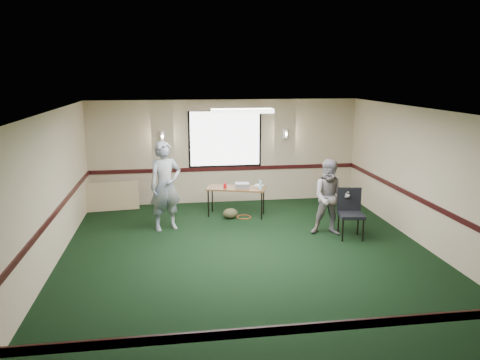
{
  "coord_description": "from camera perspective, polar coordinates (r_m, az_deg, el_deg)",
  "views": [
    {
      "loc": [
        -1.37,
        -8.01,
        3.35
      ],
      "look_at": [
        0.0,
        1.3,
        1.2
      ],
      "focal_mm": 35.0,
      "sensor_mm": 36.0,
      "label": 1
    }
  ],
  "objects": [
    {
      "name": "duffel_bag",
      "position": [
        11.05,
        -1.19,
        -4.1
      ],
      "size": [
        0.37,
        0.29,
        0.25
      ],
      "primitive_type": "ellipsoid",
      "rotation": [
        0.0,
        0.0,
        -0.08
      ],
      "color": "#3F3924",
      "rests_on": "ground"
    },
    {
      "name": "room_shell",
      "position": [
        10.38,
        -0.66,
        3.05
      ],
      "size": [
        8.0,
        8.02,
        8.0
      ],
      "color": "#C5AA8E",
      "rests_on": "ground"
    },
    {
      "name": "water_bottle",
      "position": [
        10.93,
        2.51,
        -0.62
      ],
      "size": [
        0.07,
        0.07,
        0.22
      ],
      "primitive_type": "cylinder",
      "color": "#97E0F8",
      "rests_on": "folding_table"
    },
    {
      "name": "conference_chair",
      "position": [
        10.01,
        13.29,
        -3.46
      ],
      "size": [
        0.56,
        0.58,
        1.02
      ],
      "rotation": [
        0.0,
        0.0,
        -0.14
      ],
      "color": "black",
      "rests_on": "ground"
    },
    {
      "name": "cable_coil",
      "position": [
        11.18,
        0.48,
        -4.53
      ],
      "size": [
        0.37,
        0.37,
        0.02
      ],
      "primitive_type": "torus",
      "rotation": [
        0.0,
        0.0,
        0.09
      ],
      "color": "#DA4E1B",
      "rests_on": "ground"
    },
    {
      "name": "red_cup",
      "position": [
        11.1,
        -1.84,
        -0.69
      ],
      "size": [
        0.08,
        0.08,
        0.11
      ],
      "primitive_type": "cylinder",
      "color": "#BB0C0E",
      "rests_on": "folding_table"
    },
    {
      "name": "ground",
      "position": [
        8.79,
        1.25,
        -9.54
      ],
      "size": [
        8.0,
        8.0,
        0.0
      ],
      "primitive_type": "plane",
      "color": "black",
      "rests_on": "ground"
    },
    {
      "name": "folding_table",
      "position": [
        11.16,
        -0.46,
        -1.18
      ],
      "size": [
        1.49,
        0.94,
        0.69
      ],
      "rotation": [
        0.0,
        0.0,
        -0.3
      ],
      "color": "#5C2F1A",
      "rests_on": "ground"
    },
    {
      "name": "projector",
      "position": [
        11.13,
        0.27,
        -0.65
      ],
      "size": [
        0.35,
        0.3,
        0.11
      ],
      "primitive_type": "cube",
      "rotation": [
        0.0,
        0.0,
        -0.09
      ],
      "color": "gray",
      "rests_on": "folding_table"
    },
    {
      "name": "person_right",
      "position": [
        9.99,
        10.99,
        -2.11
      ],
      "size": [
        0.92,
        0.79,
        1.62
      ],
      "primitive_type": "imported",
      "rotation": [
        0.0,
        0.0,
        -0.26
      ],
      "color": "slate",
      "rests_on": "ground"
    },
    {
      "name": "person_left",
      "position": [
        10.23,
        -9.09,
        -0.73
      ],
      "size": [
        0.83,
        0.69,
        1.95
      ],
      "primitive_type": "imported",
      "rotation": [
        0.0,
        0.0,
        0.36
      ],
      "color": "#3B5382",
      "rests_on": "ground"
    },
    {
      "name": "folded_table",
      "position": [
        12.09,
        -15.53,
        -1.95
      ],
      "size": [
        1.4,
        0.36,
        0.71
      ],
      "primitive_type": "cube",
      "rotation": [
        -0.21,
        0.0,
        0.11
      ],
      "color": "tan",
      "rests_on": "ground"
    },
    {
      "name": "game_console",
      "position": [
        11.2,
        2.36,
        -0.73
      ],
      "size": [
        0.26,
        0.25,
        0.05
      ],
      "primitive_type": "cube",
      "rotation": [
        0.0,
        0.0,
        -0.65
      ],
      "color": "silver",
      "rests_on": "folding_table"
    }
  ]
}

